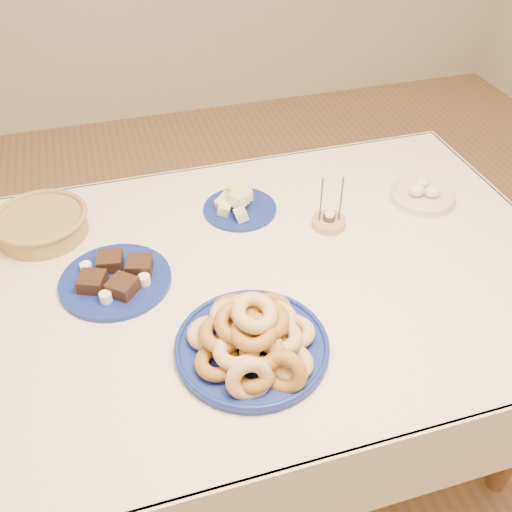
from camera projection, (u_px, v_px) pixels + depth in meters
name	position (u px, v px, depth m)	size (l,w,h in m)	color
ground	(252.00, 433.00, 1.98)	(5.00, 5.00, 0.00)	brown
dining_table	(251.00, 302.00, 1.56)	(1.71, 1.11, 0.75)	brown
donut_platter	(253.00, 339.00, 1.26)	(0.41, 0.41, 0.16)	navy
melon_plate	(238.00, 204.00, 1.69)	(0.28, 0.28, 0.07)	navy
brownie_plate	(116.00, 278.00, 1.46)	(0.37, 0.37, 0.05)	navy
wicker_basket	(41.00, 223.00, 1.60)	(0.29, 0.29, 0.07)	olive
candle_holder	(329.00, 222.00, 1.64)	(0.12, 0.12, 0.16)	tan
egg_bowl	(422.00, 195.00, 1.73)	(0.23, 0.23, 0.06)	beige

